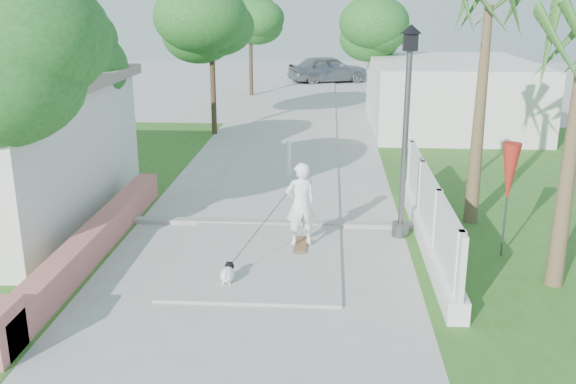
# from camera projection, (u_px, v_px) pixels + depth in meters

# --- Properties ---
(ground) EXTENTS (90.00, 90.00, 0.00)m
(ground) POSITION_uv_depth(u_px,v_px,m) (228.00, 373.00, 8.80)
(ground) COLOR #B7B7B2
(ground) RESTS_ON ground
(path_strip) EXTENTS (3.20, 36.00, 0.06)m
(path_strip) POSITION_uv_depth(u_px,v_px,m) (299.00, 115.00, 27.88)
(path_strip) COLOR #B7B7B2
(path_strip) RESTS_ON ground
(curb) EXTENTS (6.50, 0.25, 0.10)m
(curb) POSITION_uv_depth(u_px,v_px,m) (269.00, 223.00, 14.51)
(curb) COLOR #999993
(curb) RESTS_ON ground
(grass_left) EXTENTS (8.00, 20.00, 0.01)m
(grass_left) POSITION_uv_depth(u_px,v_px,m) (11.00, 193.00, 16.87)
(grass_left) COLOR #35631F
(grass_left) RESTS_ON ground
(grass_right) EXTENTS (8.00, 20.00, 0.01)m
(grass_right) POSITION_uv_depth(u_px,v_px,m) (555.00, 204.00, 16.00)
(grass_right) COLOR #35631F
(grass_right) RESTS_ON ground
(pink_wall) EXTENTS (0.45, 8.20, 0.80)m
(pink_wall) POSITION_uv_depth(u_px,v_px,m) (86.00, 249.00, 12.31)
(pink_wall) COLOR #BD6261
(pink_wall) RESTS_ON ground
(lattice_fence) EXTENTS (0.35, 7.00, 1.50)m
(lattice_fence) POSITION_uv_depth(u_px,v_px,m) (428.00, 220.00, 13.21)
(lattice_fence) COLOR white
(lattice_fence) RESTS_ON ground
(building_right) EXTENTS (6.00, 8.00, 2.60)m
(building_right) POSITION_uv_depth(u_px,v_px,m) (449.00, 94.00, 25.23)
(building_right) COLOR silver
(building_right) RESTS_ON ground
(street_lamp) EXTENTS (0.44, 0.44, 4.44)m
(street_lamp) POSITION_uv_depth(u_px,v_px,m) (406.00, 125.00, 13.16)
(street_lamp) COLOR #59595E
(street_lamp) RESTS_ON ground
(bollard) EXTENTS (0.14, 0.14, 1.09)m
(bollard) POSITION_uv_depth(u_px,v_px,m) (289.00, 158.00, 18.16)
(bollard) COLOR white
(bollard) RESTS_ON ground
(patio_umbrella) EXTENTS (0.36, 0.36, 2.30)m
(patio_umbrella) POSITION_uv_depth(u_px,v_px,m) (509.00, 174.00, 12.31)
(patio_umbrella) COLOR #59595E
(patio_umbrella) RESTS_ON ground
(tree_left_mid) EXTENTS (3.20, 3.20, 4.85)m
(tree_left_mid) POSITION_uv_depth(u_px,v_px,m) (61.00, 57.00, 16.22)
(tree_left_mid) COLOR #4C3826
(tree_left_mid) RESTS_ON ground
(tree_path_left) EXTENTS (3.40, 3.40, 5.23)m
(tree_path_left) POSITION_uv_depth(u_px,v_px,m) (212.00, 30.00, 23.13)
(tree_path_left) COLOR #4C3826
(tree_path_left) RESTS_ON ground
(tree_path_right) EXTENTS (3.00, 3.00, 4.79)m
(tree_path_right) POSITION_uv_depth(u_px,v_px,m) (376.00, 34.00, 26.65)
(tree_path_right) COLOR #4C3826
(tree_path_right) RESTS_ON ground
(tree_path_far) EXTENTS (3.20, 3.20, 5.17)m
(tree_path_far) POSITION_uv_depth(u_px,v_px,m) (251.00, 20.00, 32.66)
(tree_path_far) COLOR #4C3826
(tree_path_far) RESTS_ON ground
(palm_far) EXTENTS (1.80, 1.80, 5.30)m
(palm_far) POSITION_uv_depth(u_px,v_px,m) (488.00, 20.00, 13.41)
(palm_far) COLOR brown
(palm_far) RESTS_ON ground
(skateboarder) EXTENTS (1.58, 2.09, 1.82)m
(skateboarder) POSITION_uv_depth(u_px,v_px,m) (270.00, 222.00, 12.39)
(skateboarder) COLOR brown
(skateboarder) RESTS_ON ground
(dog) EXTENTS (0.27, 0.57, 0.39)m
(dog) POSITION_uv_depth(u_px,v_px,m) (228.00, 273.00, 11.47)
(dog) COLOR white
(dog) RESTS_ON ground
(parked_car) EXTENTS (5.14, 3.67, 1.62)m
(parked_car) POSITION_uv_depth(u_px,v_px,m) (328.00, 69.00, 38.50)
(parked_car) COLOR #9A9DA1
(parked_car) RESTS_ON ground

